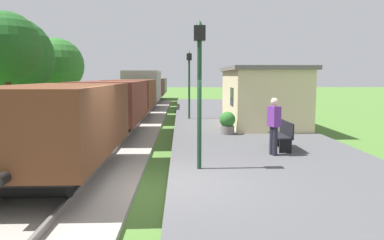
{
  "coord_description": "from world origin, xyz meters",
  "views": [
    {
      "loc": [
        0.5,
        -8.06,
        2.59
      ],
      "look_at": [
        0.9,
        5.3,
        1.01
      ],
      "focal_mm": 34.86,
      "sensor_mm": 36.0,
      "label": 1
    }
  ],
  "objects_px": {
    "tree_field_left": "(12,57)",
    "tree_field_distant": "(56,65)",
    "freight_train": "(138,93)",
    "lamp_post_far": "(189,72)",
    "person_waiting": "(274,124)",
    "tree_trackside_far": "(5,47)",
    "lamp_post_near": "(199,68)",
    "potted_planter": "(227,123)",
    "station_hut": "(262,96)",
    "bench_near_hut": "(283,135)"
  },
  "relations": [
    {
      "from": "potted_planter",
      "to": "lamp_post_near",
      "type": "relative_size",
      "value": 0.25
    },
    {
      "from": "person_waiting",
      "to": "lamp_post_near",
      "type": "relative_size",
      "value": 0.46
    },
    {
      "from": "potted_planter",
      "to": "station_hut",
      "type": "bearing_deg",
      "value": 54.3
    },
    {
      "from": "person_waiting",
      "to": "tree_field_left",
      "type": "distance_m",
      "value": 16.72
    },
    {
      "from": "lamp_post_near",
      "to": "tree_field_left",
      "type": "distance_m",
      "value": 16.12
    },
    {
      "from": "freight_train",
      "to": "bench_near_hut",
      "type": "relative_size",
      "value": 26.13
    },
    {
      "from": "tree_field_distant",
      "to": "lamp_post_far",
      "type": "bearing_deg",
      "value": -36.19
    },
    {
      "from": "lamp_post_near",
      "to": "tree_trackside_far",
      "type": "xyz_separation_m",
      "value": [
        -7.87,
        6.96,
        1.0
      ]
    },
    {
      "from": "station_hut",
      "to": "freight_train",
      "type": "bearing_deg",
      "value": 131.03
    },
    {
      "from": "station_hut",
      "to": "tree_field_distant",
      "type": "relative_size",
      "value": 1.09
    },
    {
      "from": "potted_planter",
      "to": "tree_trackside_far",
      "type": "relative_size",
      "value": 0.17
    },
    {
      "from": "lamp_post_near",
      "to": "tree_field_distant",
      "type": "bearing_deg",
      "value": 117.51
    },
    {
      "from": "lamp_post_far",
      "to": "tree_field_left",
      "type": "height_order",
      "value": "tree_field_left"
    },
    {
      "from": "freight_train",
      "to": "tree_trackside_far",
      "type": "height_order",
      "value": "tree_trackside_far"
    },
    {
      "from": "person_waiting",
      "to": "tree_trackside_far",
      "type": "relative_size",
      "value": 0.32
    },
    {
      "from": "freight_train",
      "to": "lamp_post_far",
      "type": "relative_size",
      "value": 10.59
    },
    {
      "from": "freight_train",
      "to": "tree_field_left",
      "type": "bearing_deg",
      "value": -151.04
    },
    {
      "from": "bench_near_hut",
      "to": "tree_field_distant",
      "type": "distance_m",
      "value": 20.07
    },
    {
      "from": "lamp_post_far",
      "to": "tree_field_distant",
      "type": "relative_size",
      "value": 0.69
    },
    {
      "from": "freight_train",
      "to": "tree_field_left",
      "type": "relative_size",
      "value": 6.55
    },
    {
      "from": "tree_trackside_far",
      "to": "tree_field_distant",
      "type": "bearing_deg",
      "value": 98.03
    },
    {
      "from": "lamp_post_near",
      "to": "lamp_post_far",
      "type": "relative_size",
      "value": 1.0
    },
    {
      "from": "person_waiting",
      "to": "potted_planter",
      "type": "height_order",
      "value": "person_waiting"
    },
    {
      "from": "lamp_post_near",
      "to": "tree_field_left",
      "type": "relative_size",
      "value": 0.62
    },
    {
      "from": "potted_planter",
      "to": "lamp_post_near",
      "type": "xyz_separation_m",
      "value": [
        -1.42,
        -5.65,
        2.08
      ]
    },
    {
      "from": "freight_train",
      "to": "lamp_post_near",
      "type": "relative_size",
      "value": 10.59
    },
    {
      "from": "bench_near_hut",
      "to": "tree_field_distant",
      "type": "height_order",
      "value": "tree_field_distant"
    },
    {
      "from": "tree_field_left",
      "to": "tree_field_distant",
      "type": "height_order",
      "value": "tree_field_left"
    },
    {
      "from": "person_waiting",
      "to": "tree_trackside_far",
      "type": "bearing_deg",
      "value": -46.7
    },
    {
      "from": "potted_planter",
      "to": "tree_field_left",
      "type": "distance_m",
      "value": 13.73
    },
    {
      "from": "tree_field_distant",
      "to": "lamp_post_near",
      "type": "bearing_deg",
      "value": -62.49
    },
    {
      "from": "tree_field_left",
      "to": "station_hut",
      "type": "bearing_deg",
      "value": -16.86
    },
    {
      "from": "station_hut",
      "to": "lamp_post_near",
      "type": "bearing_deg",
      "value": -112.11
    },
    {
      "from": "tree_field_left",
      "to": "person_waiting",
      "type": "bearing_deg",
      "value": -41.58
    },
    {
      "from": "lamp_post_near",
      "to": "tree_field_distant",
      "type": "relative_size",
      "value": 0.69
    },
    {
      "from": "freight_train",
      "to": "lamp_post_far",
      "type": "xyz_separation_m",
      "value": [
        3.36,
        -5.04,
        1.35
      ]
    },
    {
      "from": "potted_planter",
      "to": "lamp_post_far",
      "type": "relative_size",
      "value": 0.25
    },
    {
      "from": "station_hut",
      "to": "lamp_post_far",
      "type": "height_order",
      "value": "lamp_post_far"
    },
    {
      "from": "potted_planter",
      "to": "tree_field_distant",
      "type": "distance_m",
      "value": 16.76
    },
    {
      "from": "tree_field_left",
      "to": "lamp_post_far",
      "type": "bearing_deg",
      "value": -7.49
    },
    {
      "from": "lamp_post_far",
      "to": "tree_field_left",
      "type": "xyz_separation_m",
      "value": [
        -10.08,
        1.33,
        0.85
      ]
    },
    {
      "from": "station_hut",
      "to": "potted_planter",
      "type": "bearing_deg",
      "value": -125.7
    },
    {
      "from": "person_waiting",
      "to": "potted_planter",
      "type": "relative_size",
      "value": 1.87
    },
    {
      "from": "station_hut",
      "to": "potted_planter",
      "type": "height_order",
      "value": "station_hut"
    },
    {
      "from": "lamp_post_far",
      "to": "tree_trackside_far",
      "type": "distance_m",
      "value": 9.01
    },
    {
      "from": "lamp_post_near",
      "to": "tree_field_left",
      "type": "bearing_deg",
      "value": 128.77
    },
    {
      "from": "station_hut",
      "to": "tree_trackside_far",
      "type": "relative_size",
      "value": 1.09
    },
    {
      "from": "lamp_post_far",
      "to": "tree_field_distant",
      "type": "height_order",
      "value": "tree_field_distant"
    },
    {
      "from": "bench_near_hut",
      "to": "potted_planter",
      "type": "distance_m",
      "value": 3.48
    },
    {
      "from": "person_waiting",
      "to": "tree_field_left",
      "type": "relative_size",
      "value": 0.29
    }
  ]
}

